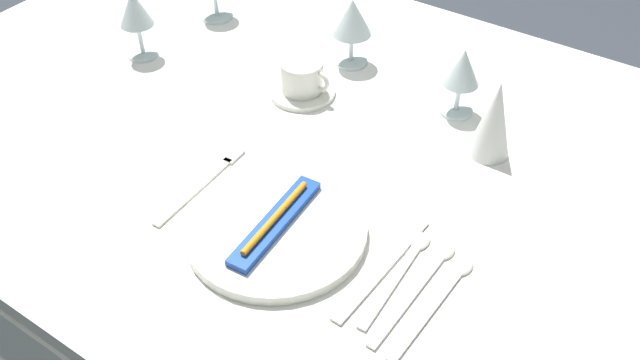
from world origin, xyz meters
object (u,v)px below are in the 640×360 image
Objects in this scene: dinner_knife at (381,271)px; wine_glass_far at (135,11)px; spoon_tea at (442,294)px; napkin_folded at (494,119)px; toothbrush_package at (276,221)px; fork_outer at (204,182)px; spoon_soup at (404,266)px; spoon_dessert at (423,279)px; wine_glass_centre at (352,20)px; wine_glass_right at (462,71)px; coffee_cup_left at (303,76)px; dinner_plate at (276,229)px.

dinner_knife is 0.75m from wine_glass_far.
napkin_folded is at bearing 103.00° from spoon_tea.
napkin_folded is (0.72, 0.11, -0.03)m from wine_glass_far.
toothbrush_package is 0.17m from fork_outer.
spoon_soup is 0.76m from wine_glass_far.
wine_glass_far and napkin_folded have the same top height.
spoon_dessert reaches higher than dinner_knife.
toothbrush_package is 0.50m from wine_glass_centre.
wine_glass_right reaches higher than dinner_knife.
spoon_tea is 0.45m from wine_glass_right.
toothbrush_package is at bearing -172.65° from spoon_tea.
coffee_cup_left is 0.72× the size of wine_glass_centre.
spoon_tea is 1.52× the size of napkin_folded.
wine_glass_far reaches higher than spoon_dessert.
wine_glass_far is at bearing -168.44° from coffee_cup_left.
napkin_folded is (0.37, 0.04, 0.03)m from coffee_cup_left.
spoon_soup and spoon_dessert have the same top height.
dinner_plate is 0.51m from wine_glass_centre.
toothbrush_package reaches higher than fork_outer.
wine_glass_far reaches higher than dinner_knife.
napkin_folded is (0.19, 0.36, 0.06)m from dinner_plate.
spoon_soup is at bearing -36.55° from coffee_cup_left.
spoon_dessert is (0.23, 0.04, -0.02)m from toothbrush_package.
wine_glass_right is (-0.08, 0.42, 0.09)m from dinner_knife.
wine_glass_right is at bearing 16.51° from wine_glass_far.
coffee_cup_left is at bearing 11.56° from wine_glass_far.
wine_glass_right is at bearing -7.44° from wine_glass_centre.
napkin_folded is at bearing 87.19° from dinner_knife.
dinner_plate is at bearing -8.58° from fork_outer.
spoon_tea is at bearing 1.18° from fork_outer.
wine_glass_right reaches higher than toothbrush_package.
toothbrush_package is at bearing -101.73° from wine_glass_right.
fork_outer is 1.66× the size of wine_glass_right.
wine_glass_centre is (0.02, 0.15, 0.06)m from coffee_cup_left.
dinner_plate is 0.17m from fork_outer.
coffee_cup_left is 0.30m from wine_glass_right.
spoon_dessert is 1.58× the size of wine_glass_far.
fork_outer is at bearing 179.65° from dinner_knife.
spoon_soup is (0.02, 0.03, 0.00)m from dinner_knife.
spoon_dessert is 1.04× the size of spoon_tea.
toothbrush_package is 2.07× the size of coffee_cup_left.
dinner_plate is 1.28× the size of fork_outer.
wine_glass_centre is at bearing 134.21° from spoon_tea.
spoon_soup is 0.56m from wine_glass_centre.
spoon_tea is 0.34m from napkin_folded.
spoon_soup is at bearing 47.90° from dinner_knife.
wine_glass_far is (-0.36, -0.07, 0.06)m from coffee_cup_left.
wine_glass_far is (-0.53, 0.25, 0.08)m from toothbrush_package.
dinner_plate is 0.37m from coffee_cup_left.
spoon_dessert is at bearing -47.60° from wine_glass_centre.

